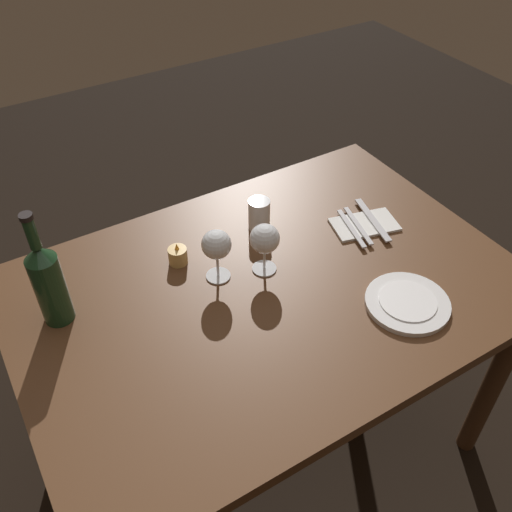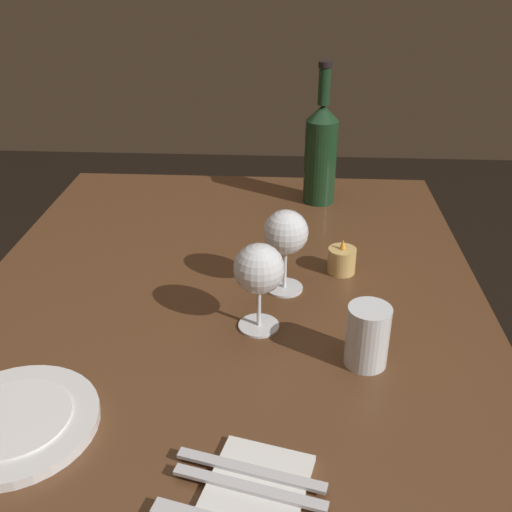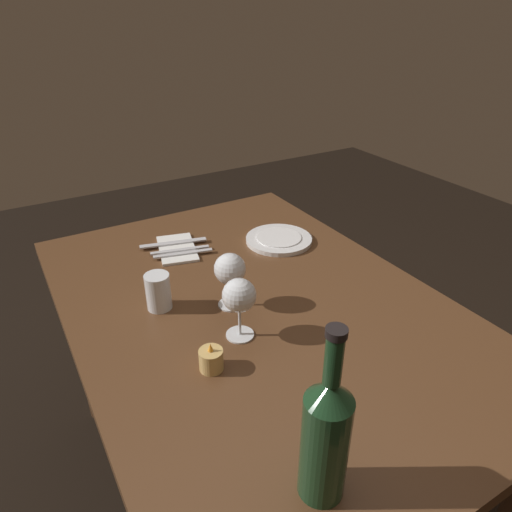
{
  "view_description": "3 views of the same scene",
  "coord_description": "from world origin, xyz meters",
  "px_view_note": "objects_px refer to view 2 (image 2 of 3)",
  "views": [
    {
      "loc": [
        -0.57,
        -0.88,
        1.78
      ],
      "look_at": [
        0.0,
        0.06,
        0.8
      ],
      "focal_mm": 39.46,
      "sensor_mm": 36.0,
      "label": 1
    },
    {
      "loc": [
        0.82,
        0.1,
        1.3
      ],
      "look_at": [
        0.02,
        0.06,
        0.87
      ],
      "focal_mm": 41.98,
      "sensor_mm": 36.0,
      "label": 2
    },
    {
      "loc": [
        -0.85,
        0.5,
        1.42
      ],
      "look_at": [
        0.07,
        -0.04,
        0.83
      ],
      "focal_mm": 32.39,
      "sensor_mm": 36.0,
      "label": 3
    }
  ],
  "objects_px": {
    "wine_bottle": "(321,151)",
    "folded_napkin": "(248,511)",
    "wine_glass_left": "(259,271)",
    "dinner_plate": "(14,422)",
    "wine_glass_right": "(286,234)",
    "fork_inner": "(249,488)",
    "votive_candle": "(342,261)",
    "water_tumbler": "(367,339)",
    "fork_outer": "(251,470)"
  },
  "relations": [
    {
      "from": "wine_bottle",
      "to": "folded_napkin",
      "type": "bearing_deg",
      "value": -6.87
    },
    {
      "from": "wine_glass_left",
      "to": "dinner_plate",
      "type": "distance_m",
      "value": 0.4
    },
    {
      "from": "wine_bottle",
      "to": "dinner_plate",
      "type": "bearing_deg",
      "value": -28.37
    },
    {
      "from": "wine_glass_right",
      "to": "fork_inner",
      "type": "bearing_deg",
      "value": -4.09
    },
    {
      "from": "dinner_plate",
      "to": "folded_napkin",
      "type": "relative_size",
      "value": 1.01
    },
    {
      "from": "votive_candle",
      "to": "dinner_plate",
      "type": "bearing_deg",
      "value": -46.12
    },
    {
      "from": "water_tumbler",
      "to": "dinner_plate",
      "type": "relative_size",
      "value": 0.45
    },
    {
      "from": "wine_glass_right",
      "to": "folded_napkin",
      "type": "xyz_separation_m",
      "value": [
        0.47,
        -0.03,
        -0.1
      ]
    },
    {
      "from": "fork_outer",
      "to": "fork_inner",
      "type": "bearing_deg",
      "value": 0.0
    },
    {
      "from": "wine_bottle",
      "to": "folded_napkin",
      "type": "relative_size",
      "value": 1.52
    },
    {
      "from": "dinner_plate",
      "to": "votive_candle",
      "type": "bearing_deg",
      "value": 133.88
    },
    {
      "from": "votive_candle",
      "to": "wine_glass_left",
      "type": "bearing_deg",
      "value": -37.54
    },
    {
      "from": "wine_glass_left",
      "to": "folded_napkin",
      "type": "relative_size",
      "value": 0.7
    },
    {
      "from": "votive_candle",
      "to": "folded_napkin",
      "type": "relative_size",
      "value": 0.32
    },
    {
      "from": "wine_glass_right",
      "to": "dinner_plate",
      "type": "bearing_deg",
      "value": -43.3
    },
    {
      "from": "water_tumbler",
      "to": "votive_candle",
      "type": "xyz_separation_m",
      "value": [
        -0.27,
        -0.02,
        -0.02
      ]
    },
    {
      "from": "water_tumbler",
      "to": "votive_candle",
      "type": "height_order",
      "value": "water_tumbler"
    },
    {
      "from": "wine_bottle",
      "to": "fork_outer",
      "type": "distance_m",
      "value": 0.84
    },
    {
      "from": "wine_glass_left",
      "to": "wine_bottle",
      "type": "bearing_deg",
      "value": 167.88
    },
    {
      "from": "fork_outer",
      "to": "dinner_plate",
      "type": "bearing_deg",
      "value": -101.58
    },
    {
      "from": "water_tumbler",
      "to": "fork_outer",
      "type": "relative_size",
      "value": 0.53
    },
    {
      "from": "wine_glass_right",
      "to": "water_tumbler",
      "type": "bearing_deg",
      "value": 31.21
    },
    {
      "from": "fork_inner",
      "to": "dinner_plate",
      "type": "bearing_deg",
      "value": -105.98
    },
    {
      "from": "dinner_plate",
      "to": "fork_outer",
      "type": "height_order",
      "value": "dinner_plate"
    },
    {
      "from": "water_tumbler",
      "to": "folded_napkin",
      "type": "xyz_separation_m",
      "value": [
        0.27,
        -0.15,
        -0.04
      ]
    },
    {
      "from": "wine_glass_left",
      "to": "fork_inner",
      "type": "distance_m",
      "value": 0.34
    },
    {
      "from": "wine_glass_left",
      "to": "fork_outer",
      "type": "distance_m",
      "value": 0.32
    },
    {
      "from": "wine_glass_right",
      "to": "votive_candle",
      "type": "xyz_separation_m",
      "value": [
        -0.07,
        0.1,
        -0.08
      ]
    },
    {
      "from": "votive_candle",
      "to": "fork_inner",
      "type": "xyz_separation_m",
      "value": [
        0.51,
        -0.14,
        -0.01
      ]
    },
    {
      "from": "wine_glass_left",
      "to": "wine_glass_right",
      "type": "relative_size",
      "value": 0.98
    },
    {
      "from": "wine_glass_right",
      "to": "votive_candle",
      "type": "height_order",
      "value": "wine_glass_right"
    },
    {
      "from": "water_tumbler",
      "to": "wine_glass_left",
      "type": "bearing_deg",
      "value": -116.89
    },
    {
      "from": "water_tumbler",
      "to": "fork_inner",
      "type": "bearing_deg",
      "value": -32.11
    },
    {
      "from": "folded_napkin",
      "to": "fork_inner",
      "type": "xyz_separation_m",
      "value": [
        -0.03,
        0.0,
        0.01
      ]
    },
    {
      "from": "water_tumbler",
      "to": "folded_napkin",
      "type": "bearing_deg",
      "value": -29.66
    },
    {
      "from": "wine_bottle",
      "to": "fork_outer",
      "type": "bearing_deg",
      "value": -7.28
    },
    {
      "from": "wine_glass_left",
      "to": "fork_inner",
      "type": "relative_size",
      "value": 0.83
    },
    {
      "from": "wine_glass_left",
      "to": "dinner_plate",
      "type": "relative_size",
      "value": 0.69
    },
    {
      "from": "fork_outer",
      "to": "folded_napkin",
      "type": "bearing_deg",
      "value": 0.0
    },
    {
      "from": "wine_glass_right",
      "to": "dinner_plate",
      "type": "height_order",
      "value": "wine_glass_right"
    },
    {
      "from": "wine_bottle",
      "to": "votive_candle",
      "type": "bearing_deg",
      "value": 5.32
    },
    {
      "from": "fork_inner",
      "to": "fork_outer",
      "type": "relative_size",
      "value": 1.0
    },
    {
      "from": "votive_candle",
      "to": "fork_outer",
      "type": "bearing_deg",
      "value": -15.63
    },
    {
      "from": "folded_napkin",
      "to": "fork_inner",
      "type": "height_order",
      "value": "fork_inner"
    },
    {
      "from": "wine_bottle",
      "to": "dinner_plate",
      "type": "relative_size",
      "value": 1.5
    },
    {
      "from": "fork_inner",
      "to": "fork_outer",
      "type": "height_order",
      "value": "same"
    },
    {
      "from": "votive_candle",
      "to": "dinner_plate",
      "type": "distance_m",
      "value": 0.62
    },
    {
      "from": "wine_glass_left",
      "to": "votive_candle",
      "type": "xyz_separation_m",
      "value": [
        -0.19,
        0.14,
        -0.08
      ]
    },
    {
      "from": "wine_glass_right",
      "to": "votive_candle",
      "type": "bearing_deg",
      "value": 122.65
    },
    {
      "from": "fork_inner",
      "to": "fork_outer",
      "type": "distance_m",
      "value": 0.02
    }
  ]
}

